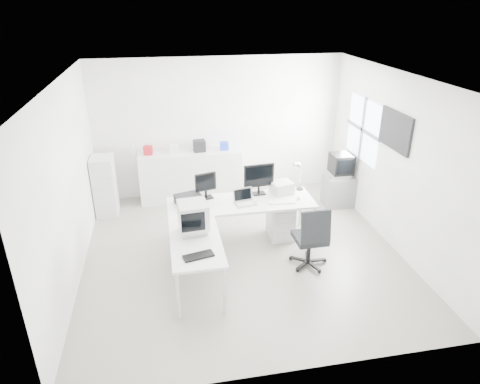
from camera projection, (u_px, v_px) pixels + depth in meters
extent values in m
cube|color=#B4B1A2|center=(242.00, 252.00, 7.00)|extent=(5.00, 5.00, 0.01)
cube|color=white|center=(243.00, 78.00, 5.84)|extent=(5.00, 5.00, 0.01)
cube|color=white|center=(219.00, 128.00, 8.66)|extent=(5.00, 0.02, 2.80)
cube|color=white|center=(68.00, 186.00, 6.00)|extent=(0.02, 5.00, 2.80)
cube|color=white|center=(396.00, 162.00, 6.84)|extent=(0.02, 5.00, 2.80)
cube|color=silver|center=(280.00, 221.00, 7.36)|extent=(0.40, 0.50, 0.60)
cube|color=black|center=(189.00, 199.00, 6.93)|extent=(0.48, 0.42, 0.14)
cube|color=silver|center=(282.00, 202.00, 6.99)|extent=(0.46, 0.18, 0.02)
sphere|color=silver|center=(299.00, 198.00, 7.07)|extent=(0.06, 0.06, 0.06)
cube|color=#BBBBBB|center=(282.00, 188.00, 7.30)|extent=(0.41, 0.37, 0.20)
cube|color=black|center=(198.00, 256.00, 5.53)|extent=(0.43, 0.25, 0.03)
cube|color=slate|center=(338.00, 191.00, 8.50)|extent=(0.56, 0.46, 0.61)
cube|color=silver|center=(191.00, 175.00, 8.69)|extent=(2.03, 0.51, 1.02)
cube|color=#AB1821|center=(148.00, 150.00, 8.31)|extent=(0.19, 0.17, 0.17)
cube|color=silver|center=(174.00, 149.00, 8.39)|extent=(0.17, 0.16, 0.16)
cube|color=black|center=(199.00, 146.00, 8.46)|extent=(0.24, 0.22, 0.23)
cube|color=#1C39C6|center=(224.00, 146.00, 8.56)|extent=(0.16, 0.14, 0.16)
cylinder|color=silver|center=(132.00, 149.00, 8.28)|extent=(0.07, 0.07, 0.22)
cube|color=silver|center=(105.00, 186.00, 8.04)|extent=(0.40, 0.48, 1.15)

